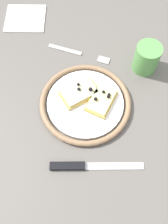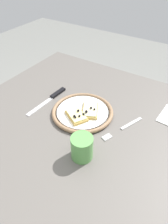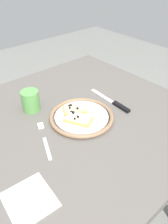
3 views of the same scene
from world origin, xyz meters
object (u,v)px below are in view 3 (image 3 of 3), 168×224
Objects in this scene: dining_table at (74,133)px; napkin at (29,200)px; fork at (45,139)px; plate at (82,117)px; pizza_slice_near at (79,119)px; cup at (31,101)px; knife at (116,104)px; pizza_slice_far at (75,109)px.

napkin is (-0.32, -0.21, 0.09)m from dining_table.
dining_table is 0.19m from fork.
plate is 0.03m from pizza_slice_near.
pizza_slice_near reaches higher than dining_table.
cup reaches higher than pizza_slice_near.
knife is at bearing 17.01° from napkin.
pizza_slice_far is at bearing 158.80° from knife.
pizza_slice_far is (0.03, 0.06, 0.00)m from pizza_slice_near.
knife is 1.80× the size of napkin.
pizza_slice_near is 0.22m from cup.
cup reaches higher than plate.
fork is (-0.15, 0.01, -0.02)m from pizza_slice_near.
pizza_slice_far reaches higher than fork.
knife is (0.20, -0.05, 0.09)m from dining_table.
knife is (0.21, -0.01, -0.02)m from pizza_slice_near.
pizza_slice_near is at bearing -65.63° from cup.
dining_table is at bearing 165.24° from knife.
cup reaches higher than fork.
knife is (0.18, -0.07, -0.02)m from pizza_slice_far.
knife is 0.55m from napkin.
plate is 0.05m from pizza_slice_far.
cup reaches higher than knife.
dining_table is 5.12× the size of fork.
fork is 0.21m from cup.
pizza_slice_far is 0.19m from cup.
fork and napkin have the same top height.
dining_table is 7.39× the size of napkin.
pizza_slice_far is 0.19m from fork.
cup is 0.66× the size of napkin.
fork is (-0.16, -0.04, 0.09)m from dining_table.
pizza_slice_far is 0.41m from napkin.
knife is 0.37m from cup.
dining_table is 0.22m from knife.
cup is (-0.12, 0.19, 0.04)m from plate.
cup is (-0.10, 0.16, 0.13)m from dining_table.
knife is 1.25× the size of fork.
plate is at bearing 2.38° from fork.
knife is at bearing -21.20° from pizza_slice_far.
knife is at bearing -2.53° from pizza_slice_near.
napkin is at bearing -132.50° from fork.
napkin is at bearing -162.99° from knife.
pizza_slice_far is (0.02, 0.02, 0.11)m from dining_table.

